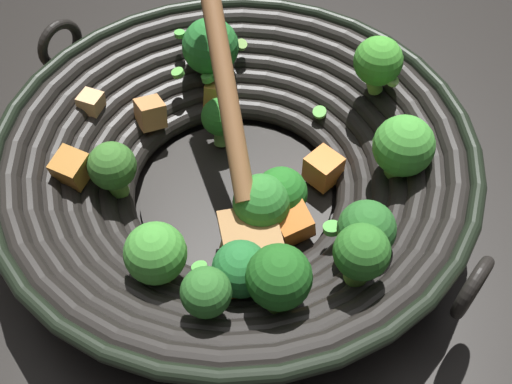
% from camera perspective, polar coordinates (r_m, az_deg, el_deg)
% --- Properties ---
extents(ground_plane, '(4.00, 4.00, 0.00)m').
position_cam_1_polar(ground_plane, '(0.62, -1.78, -0.69)').
color(ground_plane, black).
extents(wok, '(0.43, 0.43, 0.20)m').
position_cam_1_polar(wok, '(0.57, -1.71, 2.42)').
color(wok, black).
rests_on(wok, ground).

